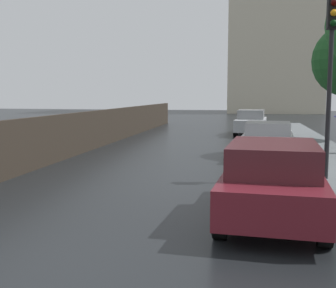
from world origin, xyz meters
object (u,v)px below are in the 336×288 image
(car_white_near_kerb, at_px, (268,139))
(traffic_light, at_px, (331,56))
(car_silver_mid_road, at_px, (251,122))
(car_maroon_far_ahead, at_px, (273,179))

(car_white_near_kerb, height_order, traffic_light, traffic_light)
(car_white_near_kerb, bearing_deg, car_silver_mid_road, 97.64)
(car_white_near_kerb, relative_size, car_maroon_far_ahead, 1.06)
(car_maroon_far_ahead, bearing_deg, car_white_near_kerb, 91.68)
(car_white_near_kerb, height_order, car_silver_mid_road, car_silver_mid_road)
(car_silver_mid_road, height_order, car_maroon_far_ahead, car_maroon_far_ahead)
(car_silver_mid_road, relative_size, car_maroon_far_ahead, 1.06)
(car_silver_mid_road, xyz_separation_m, traffic_light, (1.87, -13.43, 2.57))
(car_white_near_kerb, xyz_separation_m, car_silver_mid_road, (-0.57, 8.69, 0.06))
(car_white_near_kerb, bearing_deg, traffic_light, -70.85)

